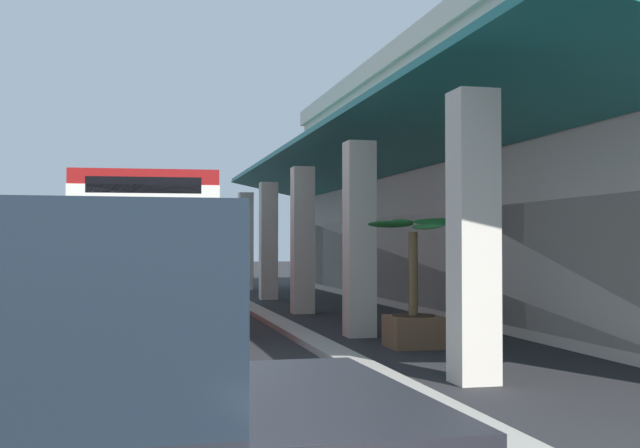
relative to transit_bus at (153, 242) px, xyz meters
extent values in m
plane|color=#262628|center=(-3.47, 7.66, -1.85)|extent=(120.00, 120.00, 0.00)
cube|color=#9E998E|center=(-1.21, 2.70, -1.79)|extent=(33.08, 0.50, 0.12)
cube|color=beige|center=(-1.21, 12.40, 1.63)|extent=(27.56, 11.23, 6.96)
cube|color=silver|center=(-1.21, 12.40, 5.40)|extent=(27.86, 11.53, 0.60)
cube|color=beige|center=(-12.24, 3.86, 0.06)|extent=(0.55, 0.55, 3.83)
cube|color=beige|center=(-6.72, 3.86, 0.06)|extent=(0.55, 0.55, 3.83)
cube|color=beige|center=(-1.21, 3.86, 0.06)|extent=(0.55, 0.55, 3.83)
cube|color=beige|center=(4.30, 3.86, 0.06)|extent=(0.55, 0.55, 3.83)
cube|color=beige|center=(9.81, 3.86, 0.06)|extent=(0.55, 0.55, 3.83)
cube|color=#146B66|center=(-1.21, 5.19, 2.32)|extent=(27.56, 3.16, 0.82)
cube|color=#19232D|center=(-1.21, 6.83, -0.45)|extent=(23.15, 0.08, 2.40)
cube|color=maroon|center=(0.05, 0.00, -0.13)|extent=(11.12, 3.12, 2.75)
cube|color=silver|center=(0.05, 0.00, 0.80)|extent=(11.14, 3.14, 0.36)
cube|color=#19232D|center=(-0.25, 0.01, 0.10)|extent=(9.36, 3.06, 0.90)
cube|color=#19232D|center=(5.52, -0.29, 0.00)|extent=(0.18, 2.24, 1.20)
cube|color=black|center=(5.53, -0.29, 0.97)|extent=(0.16, 1.94, 0.28)
cube|color=black|center=(5.65, -0.30, -1.40)|extent=(0.33, 2.46, 0.24)
cube|color=silver|center=(5.61, 0.60, -1.10)|extent=(0.07, 0.24, 0.16)
cube|color=silver|center=(5.52, -1.18, -1.10)|extent=(0.07, 0.24, 0.16)
cube|color=silver|center=(-1.44, 0.08, 1.37)|extent=(2.49, 1.91, 0.24)
cylinder|color=black|center=(3.74, 1.08, -1.35)|extent=(1.00, 0.30, 1.00)
cylinder|color=black|center=(3.61, -1.47, -1.35)|extent=(1.00, 0.30, 1.00)
cylinder|color=black|center=(-2.96, 1.43, -1.35)|extent=(1.00, 0.30, 1.00)
cylinder|color=black|center=(-3.09, -1.11, -1.35)|extent=(1.00, 0.30, 1.00)
cylinder|color=#726651|center=(9.73, 0.00, -1.45)|extent=(0.16, 0.16, 0.80)
cylinder|color=#726651|center=(9.90, 0.19, -1.45)|extent=(0.16, 0.16, 0.80)
cube|color=#334C8C|center=(9.82, 0.09, -0.76)|extent=(0.28, 0.49, 0.60)
sphere|color=beige|center=(9.82, 0.09, -0.35)|extent=(0.22, 0.22, 0.22)
cylinder|color=#334C8C|center=(9.80, -0.19, -0.73)|extent=(0.09, 0.09, 0.54)
cylinder|color=#334C8C|center=(9.83, 0.38, -0.73)|extent=(0.09, 0.09, 0.54)
cube|color=brown|center=(6.14, 4.33, -1.58)|extent=(0.89, 0.89, 0.55)
cylinder|color=#332319|center=(6.14, 4.33, -1.29)|extent=(0.76, 0.76, 0.02)
cylinder|color=brown|center=(6.14, 4.33, -0.56)|extent=(0.16, 0.16, 1.48)
ellipsoid|color=#1E6028|center=(6.63, 4.42, 0.26)|extent=(1.02, 0.38, 0.16)
ellipsoid|color=#1E6028|center=(6.23, 4.84, 0.35)|extent=(0.39, 1.06, 0.18)
ellipsoid|color=#1E6028|center=(5.75, 4.26, 0.36)|extent=(0.82, 0.36, 0.14)
ellipsoid|color=#1E6028|center=(6.18, 3.90, 0.31)|extent=(0.30, 0.87, 0.17)
camera|label=1|loc=(19.82, -0.48, -0.03)|focal=46.14mm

